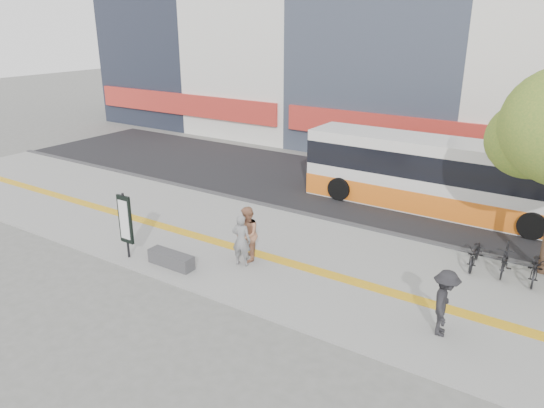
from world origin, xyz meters
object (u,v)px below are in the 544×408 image
Objects in this scene: signboard at (125,220)px; bus at (437,177)px; pedestrian_tan at (247,234)px; pedestrian_dark at (445,303)px; bench at (171,259)px; seated_woman at (241,240)px.

bus is at bearing 55.20° from signboard.
pedestrian_tan is (3.36, 1.95, -0.39)m from signboard.
pedestrian_tan is 6.42m from pedestrian_dark.
pedestrian_dark reaches higher than bench.
signboard is 9.83m from pedestrian_dark.
seated_woman is at bearing 25.07° from signboard.
bus is (6.95, 10.01, 0.04)m from signboard.
pedestrian_tan is (-0.04, 0.36, 0.06)m from seated_woman.
signboard is 0.20× the size of bus.
bus is 9.18m from pedestrian_dark.
signboard is at bearing -93.99° from pedestrian_tan.
bus is 5.97× the size of pedestrian_tan.
pedestrian_dark is (6.34, -0.32, 0.01)m from seated_woman.
signboard is 3.78m from seated_woman.
bench is 0.89× the size of pedestrian_tan.
bus reaches higher than pedestrian_dark.
pedestrian_dark is at bearing 163.79° from seated_woman.
pedestrian_tan reaches higher than bench.
pedestrian_tan reaches higher than seated_woman.
bench is 2.30m from seated_woman.
pedestrian_dark is at bearing 49.85° from pedestrian_tan.
pedestrian_dark is (8.14, 0.97, 0.63)m from bench.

